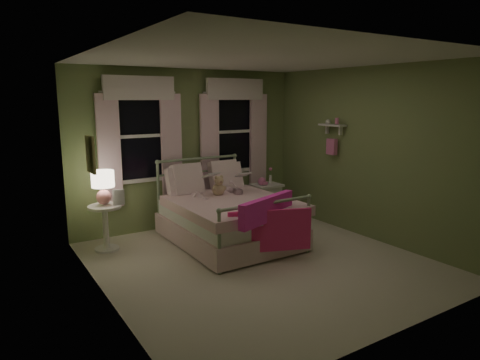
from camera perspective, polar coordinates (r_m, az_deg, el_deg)
room_shell at (r=5.42m, az=2.88°, el=2.05°), size 4.20×4.20×4.20m
bed at (r=6.42m, az=-1.67°, el=-4.91°), size 1.58×2.04×1.18m
pink_throw at (r=5.53m, az=3.78°, el=-5.09°), size 1.07×0.52×0.71m
child_left at (r=6.53m, az=-5.71°, el=0.18°), size 0.27×0.19×0.71m
child_right at (r=6.79m, az=-1.49°, el=0.59°), size 0.35×0.28×0.69m
book_left at (r=6.30m, az=-4.69°, el=0.16°), size 0.20×0.12×0.26m
book_right at (r=6.58m, az=-0.37°, el=0.28°), size 0.22×0.15×0.26m
teddy_bear at (r=6.54m, az=-2.87°, el=-0.94°), size 0.24×0.20×0.32m
nightstand_left at (r=6.35m, az=-17.52°, el=-5.27°), size 0.46×0.46×0.65m
table_lamp at (r=6.23m, az=-17.80°, el=-0.53°), size 0.31×0.31×0.48m
book_nightstand at (r=6.24m, az=-16.56°, el=-3.23°), size 0.20×0.25×0.02m
nightstand_right at (r=7.51m, az=3.55°, el=-1.30°), size 0.50×0.40×0.64m
pink_toy at (r=7.41m, az=2.96°, el=-0.20°), size 0.14×0.18×0.14m
bud_vase at (r=7.57m, az=4.08°, el=0.64°), size 0.06×0.06×0.28m
window_left at (r=6.80m, az=-13.12°, el=6.31°), size 1.34×0.13×1.96m
window_right at (r=7.53m, az=-0.75°, el=7.00°), size 1.34×0.13×1.96m
wall_shelf at (r=7.14m, az=12.17°, el=5.76°), size 0.15×0.50×0.60m
framed_picture at (r=5.14m, az=-19.29°, el=3.23°), size 0.03×0.32×0.42m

